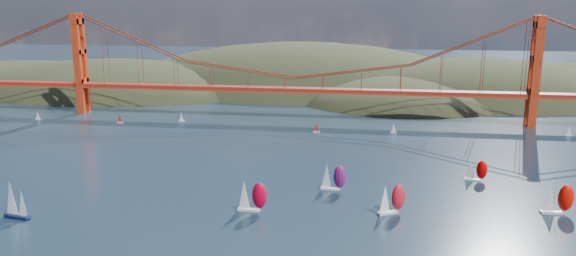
{
  "coord_description": "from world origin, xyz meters",
  "views": [
    {
      "loc": [
        38.95,
        -111.11,
        63.86
      ],
      "look_at": [
        9.63,
        90.0,
        16.1
      ],
      "focal_mm": 35.0,
      "sensor_mm": 36.0,
      "label": 1
    }
  ],
  "objects_px": {
    "racer_1": "(391,199)",
    "racer_rwb": "(333,177)",
    "racer_2": "(557,198)",
    "sloop_navy": "(15,200)",
    "racer_3": "(476,170)",
    "racer_0": "(251,196)"
  },
  "relations": [
    {
      "from": "racer_0",
      "to": "racer_1",
      "type": "xyz_separation_m",
      "value": [
        41.96,
        4.03,
        -0.15
      ]
    },
    {
      "from": "racer_1",
      "to": "racer_2",
      "type": "xyz_separation_m",
      "value": [
        49.16,
        7.0,
        0.2
      ]
    },
    {
      "from": "racer_2",
      "to": "racer_0",
      "type": "bearing_deg",
      "value": -175.32
    },
    {
      "from": "sloop_navy",
      "to": "racer_2",
      "type": "relative_size",
      "value": 1.2
    },
    {
      "from": "sloop_navy",
      "to": "racer_1",
      "type": "relative_size",
      "value": 1.25
    },
    {
      "from": "sloop_navy",
      "to": "racer_rwb",
      "type": "height_order",
      "value": "sloop_navy"
    },
    {
      "from": "sloop_navy",
      "to": "racer_3",
      "type": "bearing_deg",
      "value": 32.07
    },
    {
      "from": "racer_2",
      "to": "racer_3",
      "type": "xyz_separation_m",
      "value": [
        -18.49,
        28.91,
        -0.91
      ]
    },
    {
      "from": "racer_0",
      "to": "racer_rwb",
      "type": "bearing_deg",
      "value": 46.99
    },
    {
      "from": "sloop_navy",
      "to": "racer_0",
      "type": "height_order",
      "value": "sloop_navy"
    },
    {
      "from": "racer_2",
      "to": "racer_rwb",
      "type": "height_order",
      "value": "racer_2"
    },
    {
      "from": "racer_2",
      "to": "racer_3",
      "type": "height_order",
      "value": "racer_2"
    },
    {
      "from": "racer_1",
      "to": "racer_rwb",
      "type": "xyz_separation_m",
      "value": [
        -18.82,
        18.73,
        -0.14
      ]
    },
    {
      "from": "racer_2",
      "to": "racer_rwb",
      "type": "bearing_deg",
      "value": 167.99
    },
    {
      "from": "racer_3",
      "to": "racer_1",
      "type": "bearing_deg",
      "value": -119.01
    },
    {
      "from": "racer_1",
      "to": "racer_rwb",
      "type": "relative_size",
      "value": 1.03
    },
    {
      "from": "racer_2",
      "to": "racer_1",
      "type": "bearing_deg",
      "value": -174.12
    },
    {
      "from": "sloop_navy",
      "to": "racer_0",
      "type": "distance_m",
      "value": 69.46
    },
    {
      "from": "racer_1",
      "to": "racer_3",
      "type": "relative_size",
      "value": 1.18
    },
    {
      "from": "sloop_navy",
      "to": "racer_1",
      "type": "height_order",
      "value": "sloop_navy"
    },
    {
      "from": "racer_1",
      "to": "racer_rwb",
      "type": "bearing_deg",
      "value": 107.52
    },
    {
      "from": "racer_1",
      "to": "racer_rwb",
      "type": "height_order",
      "value": "racer_1"
    }
  ]
}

